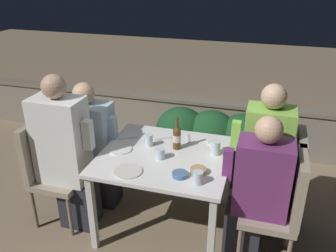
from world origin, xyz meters
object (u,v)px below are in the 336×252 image
(chair_left_near, at_px, (48,165))
(person_purple_stripe, at_px, (256,191))
(beer_bottle, at_px, (177,137))
(chair_right_near, at_px, (284,202))
(chair_right_far, at_px, (285,177))
(person_green_blouse, at_px, (261,161))
(person_blue_shirt, at_px, (92,146))
(person_white_polo, at_px, (66,154))
(chair_left_far, at_px, (73,147))

(chair_left_near, bearing_deg, person_purple_stripe, 1.11)
(chair_left_near, height_order, beer_bottle, beer_bottle)
(person_purple_stripe, bearing_deg, chair_right_near, -0.00)
(chair_right_far, height_order, person_green_blouse, person_green_blouse)
(person_purple_stripe, bearing_deg, person_blue_shirt, 168.21)
(chair_right_near, distance_m, person_green_blouse, 0.40)
(chair_right_far, relative_size, beer_bottle, 3.35)
(person_blue_shirt, xyz_separation_m, person_green_blouse, (1.49, 0.03, 0.07))
(chair_left_near, xyz_separation_m, person_green_blouse, (1.74, 0.37, 0.12))
(person_white_polo, xyz_separation_m, person_green_blouse, (1.54, 0.37, -0.02))
(chair_left_far, height_order, chair_right_near, same)
(person_blue_shirt, xyz_separation_m, chair_right_near, (1.68, -0.31, -0.04))
(person_blue_shirt, distance_m, person_green_blouse, 1.49)
(chair_left_far, distance_m, beer_bottle, 1.04)
(person_purple_stripe, height_order, beer_bottle, person_purple_stripe)
(chair_left_near, relative_size, person_blue_shirt, 0.78)
(person_white_polo, xyz_separation_m, chair_right_far, (1.74, 0.37, -0.13))
(person_purple_stripe, relative_size, beer_bottle, 4.30)
(chair_left_far, relative_size, person_green_blouse, 0.71)
(chair_left_far, bearing_deg, person_purple_stripe, -10.41)
(person_white_polo, height_order, chair_right_far, person_white_polo)
(person_white_polo, distance_m, chair_left_far, 0.40)
(person_white_polo, bearing_deg, person_blue_shirt, 81.56)
(person_white_polo, xyz_separation_m, person_blue_shirt, (0.05, 0.34, -0.09))
(chair_left_far, xyz_separation_m, person_green_blouse, (1.69, 0.03, 0.12))
(person_blue_shirt, height_order, person_purple_stripe, person_purple_stripe)
(person_blue_shirt, bearing_deg, chair_left_near, -125.83)
(chair_left_far, xyz_separation_m, person_purple_stripe, (1.68, -0.31, 0.05))
(person_purple_stripe, relative_size, chair_right_far, 1.28)
(person_blue_shirt, height_order, person_green_blouse, person_green_blouse)
(person_white_polo, height_order, person_purple_stripe, person_white_polo)
(person_white_polo, relative_size, person_green_blouse, 1.03)
(chair_right_near, relative_size, beer_bottle, 3.35)
(chair_left_near, bearing_deg, chair_left_far, 82.41)
(beer_bottle, bearing_deg, person_purple_stripe, -22.27)
(person_blue_shirt, bearing_deg, chair_right_near, -10.41)
(chair_right_near, bearing_deg, person_purple_stripe, 180.00)
(person_white_polo, distance_m, person_purple_stripe, 1.53)
(person_white_polo, bearing_deg, chair_left_near, -180.00)
(chair_right_far, height_order, beer_bottle, beer_bottle)
(chair_right_near, distance_m, beer_bottle, 0.95)
(chair_right_far, distance_m, person_green_blouse, 0.23)
(chair_left_far, xyz_separation_m, beer_bottle, (1.01, -0.03, 0.26))
(person_white_polo, height_order, chair_left_far, person_white_polo)
(person_purple_stripe, bearing_deg, person_white_polo, -178.75)
(chair_left_far, distance_m, person_blue_shirt, 0.21)
(person_white_polo, height_order, beer_bottle, person_white_polo)
(chair_right_near, bearing_deg, beer_bottle, 162.50)
(person_blue_shirt, relative_size, person_green_blouse, 0.91)
(chair_right_far, bearing_deg, chair_left_far, -179.11)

